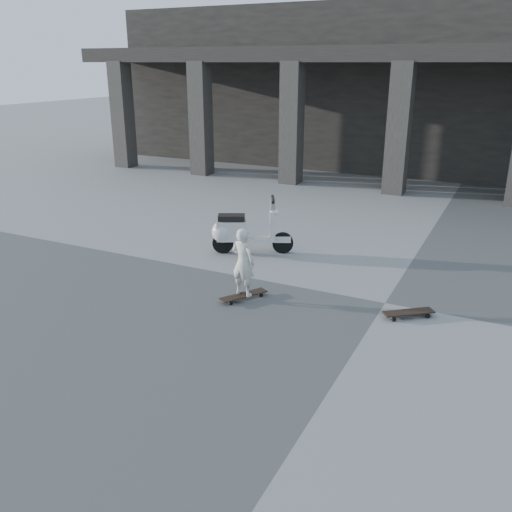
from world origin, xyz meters
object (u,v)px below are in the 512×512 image
at_px(skateboard_spare, 408,313).
at_px(child, 243,262).
at_px(longboard, 243,295).
at_px(scooter, 239,231).

distance_m(skateboard_spare, child, 2.88).
relative_size(longboard, child, 0.71).
height_order(longboard, skateboard_spare, skateboard_spare).
bearing_deg(skateboard_spare, longboard, 153.50).
bearing_deg(skateboard_spare, scooter, 120.26).
bearing_deg(child, longboard, -81.71).
bearing_deg(scooter, child, -86.11).
distance_m(longboard, skateboard_spare, 2.82).
bearing_deg(longboard, child, -149.03).
xyz_separation_m(longboard, child, (0.00, -0.00, 0.63)).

